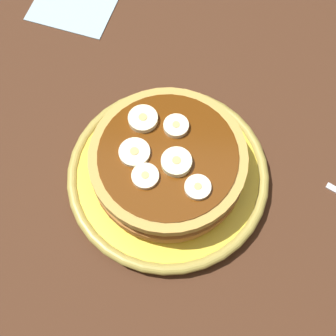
# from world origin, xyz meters

# --- Properties ---
(ground_plane) EXTENTS (1.40, 1.40, 0.03)m
(ground_plane) POSITION_xyz_m (0.00, 0.00, -0.01)
(ground_plane) COLOR #422616
(plate) EXTENTS (0.23, 0.23, 0.02)m
(plate) POSITION_xyz_m (0.00, 0.00, 0.01)
(plate) COLOR yellow
(plate) RESTS_ON ground_plane
(pancake_stack) EXTENTS (0.17, 0.17, 0.05)m
(pancake_stack) POSITION_xyz_m (-0.00, -0.00, 0.04)
(pancake_stack) COLOR #C58742
(pancake_stack) RESTS_ON plate
(banana_slice_0) EXTENTS (0.03, 0.03, 0.01)m
(banana_slice_0) POSITION_xyz_m (0.01, -0.01, 0.07)
(banana_slice_0) COLOR #F2F4BE
(banana_slice_0) RESTS_ON pancake_stack
(banana_slice_1) EXTENTS (0.03, 0.03, 0.01)m
(banana_slice_1) POSITION_xyz_m (0.01, 0.03, 0.07)
(banana_slice_1) COLOR beige
(banana_slice_1) RESTS_ON pancake_stack
(banana_slice_2) EXTENTS (0.03, 0.03, 0.01)m
(banana_slice_2) POSITION_xyz_m (0.03, -0.04, 0.07)
(banana_slice_2) COLOR #F1E4BF
(banana_slice_2) RESTS_ON pancake_stack
(banana_slice_3) EXTENTS (0.03, 0.03, 0.01)m
(banana_slice_3) POSITION_xyz_m (-0.03, 0.04, 0.07)
(banana_slice_3) COLOR #F5E8B4
(banana_slice_3) RESTS_ON pancake_stack
(banana_slice_4) EXTENTS (0.03, 0.03, 0.01)m
(banana_slice_4) POSITION_xyz_m (-0.03, 0.00, 0.07)
(banana_slice_4) COLOR #F1E7BD
(banana_slice_4) RESTS_ON pancake_stack
(banana_slice_5) EXTENTS (0.03, 0.03, 0.01)m
(banana_slice_5) POSITION_xyz_m (-0.02, -0.03, 0.07)
(banana_slice_5) COLOR #FEE7BB
(banana_slice_5) RESTS_ON pancake_stack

